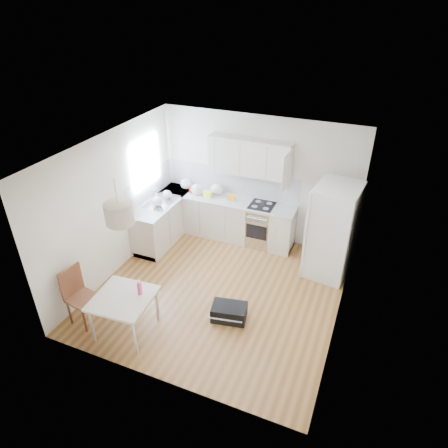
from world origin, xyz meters
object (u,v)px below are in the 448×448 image
(refrigerator, at_px, (333,231))
(dining_table, at_px, (123,301))
(dining_chair, at_px, (83,297))
(gym_bag, at_px, (229,312))

(refrigerator, xyz_separation_m, dining_table, (-2.70, -2.84, -0.29))
(dining_chair, height_order, gym_bag, dining_chair)
(refrigerator, height_order, dining_table, refrigerator)
(refrigerator, relative_size, dining_chair, 1.82)
(dining_table, height_order, gym_bag, dining_table)
(dining_table, relative_size, gym_bag, 1.65)
(dining_table, distance_m, gym_bag, 1.74)
(dining_table, relative_size, dining_chair, 0.94)
(dining_chair, bearing_deg, refrigerator, 49.58)
(dining_chair, distance_m, gym_bag, 2.39)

